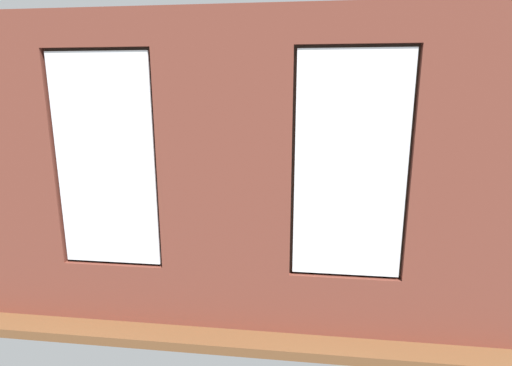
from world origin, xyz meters
TOP-DOWN VIEW (x-y plane):
  - ground_plane at (0.00, 0.00)m, footprint 6.26×5.75m
  - brick_wall_with_windows at (-0.00, 2.49)m, footprint 5.66×0.30m
  - white_wall_right at (2.78, 0.20)m, footprint 0.10×4.75m
  - couch_by_window at (-0.16, 1.84)m, footprint 1.76×0.87m
  - couch_left at (-2.13, 0.76)m, footprint 0.97×2.10m
  - coffee_table at (-0.18, 0.23)m, footprint 1.28×0.80m
  - cup_ceramic at (-0.53, 0.09)m, footprint 0.09×0.09m
  - candle_jar at (-0.18, 0.23)m, footprint 0.08×0.08m
  - table_plant_small at (-0.02, 0.13)m, footprint 0.12×0.12m
  - remote_black at (0.21, 0.35)m, footprint 0.17×0.13m
  - remote_silver at (-0.27, 0.35)m, footprint 0.18×0.10m
  - media_console at (2.48, -0.40)m, footprint 0.99×0.42m
  - tv_flatscreen at (2.48, -0.41)m, footprint 1.13×0.20m
  - papasan_chair at (0.25, -1.48)m, footprint 1.00×1.00m
  - potted_plant_near_tv at (1.93, 0.54)m, footprint 0.65×0.65m
  - potted_plant_corner_near_left at (-2.28, -1.87)m, footprint 0.50×0.50m
  - potted_plant_beside_window_right at (1.66, 1.95)m, footprint 0.71×0.84m
  - potted_plant_between_couches at (-1.49, 1.79)m, footprint 0.71×0.71m
  - potted_plant_corner_far_left at (-2.28, 1.95)m, footprint 0.86×0.79m
  - potted_plant_by_left_couch at (-1.73, -0.72)m, footprint 0.32×0.32m
  - potted_plant_foreground_right at (2.18, -1.83)m, footprint 0.99×1.06m

SIDE VIEW (x-z plane):
  - ground_plane at x=0.00m, z-range -0.10..0.00m
  - media_console at x=2.48m, z-range 0.00..0.59m
  - couch_left at x=-2.13m, z-range -0.07..0.73m
  - couch_by_window at x=-0.16m, z-range -0.07..0.73m
  - potted_plant_by_left_couch at x=-1.73m, z-range 0.10..0.62m
  - coffee_table at x=-0.18m, z-range 0.16..0.58m
  - papasan_chair at x=0.25m, z-range 0.10..0.75m
  - remote_black at x=0.21m, z-range 0.42..0.44m
  - remote_silver at x=-0.27m, z-range 0.42..0.44m
  - cup_ceramic at x=-0.53m, z-range 0.42..0.52m
  - candle_jar at x=-0.18m, z-range 0.42..0.53m
  - potted_plant_beside_window_right at x=1.66m, z-range -0.06..1.02m
  - potted_plant_corner_near_left at x=-2.28m, z-range 0.13..0.86m
  - potted_plant_corner_far_left at x=-2.28m, z-range -0.08..1.12m
  - table_plant_small at x=-0.02m, z-range 0.43..0.63m
  - potted_plant_foreground_right at x=2.18m, z-range -0.05..1.23m
  - potted_plant_between_couches at x=-1.49m, z-range 0.13..1.09m
  - potted_plant_near_tv at x=1.93m, z-range 0.16..1.14m
  - tv_flatscreen at x=2.48m, z-range 0.59..1.35m
  - brick_wall_with_windows at x=0.00m, z-range -0.04..3.11m
  - white_wall_right at x=2.78m, z-range 0.00..3.16m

